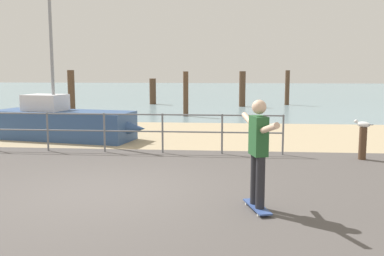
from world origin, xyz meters
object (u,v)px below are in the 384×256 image
skateboarder (258,147)px  sailboat (68,123)px  bollard_short (363,144)px  skateboard (257,207)px  seagull (363,124)px

skateboarder → sailboat: bearing=130.6°
skateboarder → bollard_short: skateboarder is taller
sailboat → bollard_short: 8.53m
skateboard → seagull: 4.97m
sailboat → skateboarder: sailboat is taller
skateboard → bollard_short: bearing=55.7°
skateboarder → seagull: skateboarder is taller
sailboat → seagull: 8.52m
sailboat → seagull: (8.20, -2.30, 0.36)m
skateboarder → seagull: bearing=55.9°
bollard_short → seagull: seagull is taller
skateboard → skateboarder: (-0.00, 0.00, 0.95)m
skateboard → seagull: size_ratio=2.04×
skateboard → skateboarder: 0.95m
bollard_short → skateboard: bearing=-124.3°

